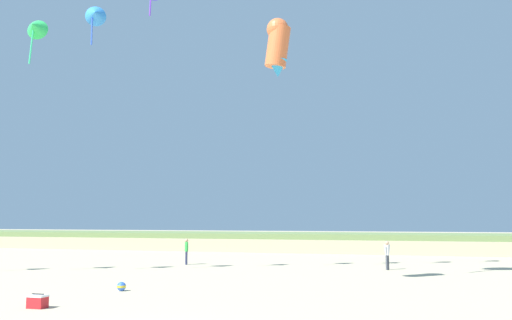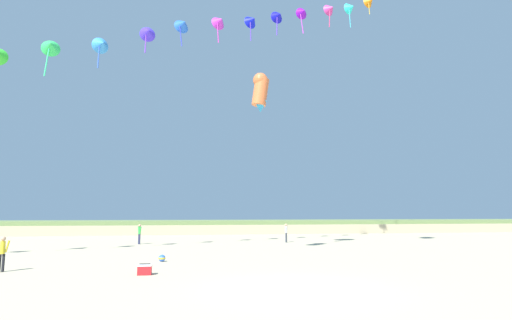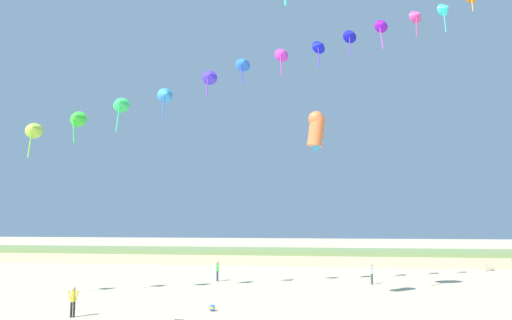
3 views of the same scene
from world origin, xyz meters
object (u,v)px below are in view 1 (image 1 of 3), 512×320
at_px(person_near_left, 186,250).
at_px(large_kite_high_solo, 278,45).
at_px(beach_ball, 121,286).
at_px(person_mid_center, 387,253).
at_px(beach_cooler, 38,301).

height_order(person_near_left, large_kite_high_solo, large_kite_high_solo).
distance_m(person_near_left, large_kite_high_solo, 16.01).
bearing_deg(beach_ball, person_near_left, 101.99).
distance_m(person_mid_center, beach_ball, 15.78).
relative_size(person_near_left, beach_ball, 4.52).
height_order(person_mid_center, large_kite_high_solo, large_kite_high_solo).
relative_size(large_kite_high_solo, beach_ball, 7.33).
distance_m(person_near_left, beach_ball, 12.75).
bearing_deg(large_kite_high_solo, person_mid_center, 67.41).
xyz_separation_m(large_kite_high_solo, beach_cooler, (-6.23, -7.30, -10.29)).
height_order(person_mid_center, beach_ball, person_mid_center).
distance_m(person_near_left, person_mid_center, 12.44).
relative_size(beach_cooler, beach_ball, 1.59).
xyz_separation_m(beach_cooler, beach_ball, (0.41, 4.52, -0.03)).
bearing_deg(person_mid_center, large_kite_high_solo, -112.59).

